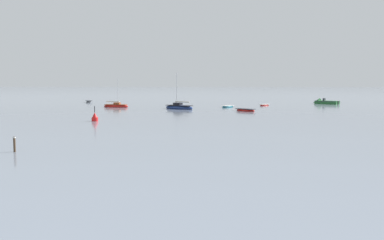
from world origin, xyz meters
TOP-DOWN VIEW (x-y plane):
  - rowboat_moored_1 at (-7.15, 75.26)m, footprint 2.87×3.11m
  - rowboat_moored_2 at (-52.81, 87.06)m, footprint 3.08×4.32m
  - rowboat_moored_5 at (-15.67, 68.51)m, footprint 3.14×3.63m
  - rowboat_moored_6 at (-12.37, 57.17)m, footprint 4.12×3.86m
  - sailboat_moored_0 at (-25.58, 62.55)m, footprint 6.86×5.42m
  - motorboat_moored_1 at (8.33, 84.33)m, footprint 6.51×5.75m
  - sailboat_moored_2 at (-39.93, 66.97)m, footprint 5.83×2.61m
  - channel_buoy at (-34.48, 35.73)m, footprint 0.90×0.90m
  - mooring_post_left at (-32.77, 10.48)m, footprint 0.22×0.22m

SIDE VIEW (x-z plane):
  - rowboat_moored_1 at x=-7.15m, z-range -0.11..0.39m
  - rowboat_moored_5 at x=-15.67m, z-range -0.13..0.44m
  - rowboat_moored_2 at x=-52.81m, z-range -0.15..0.50m
  - rowboat_moored_6 at x=-12.37m, z-range -0.15..0.51m
  - sailboat_moored_2 at x=-39.93m, z-range -2.88..3.43m
  - motorboat_moored_1 at x=8.33m, z-range -0.81..1.42m
  - sailboat_moored_0 at x=-25.58m, z-range -3.48..4.14m
  - channel_buoy at x=-34.48m, z-range -0.69..1.61m
  - mooring_post_left at x=-32.77m, z-range -0.08..1.26m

